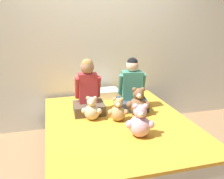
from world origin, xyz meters
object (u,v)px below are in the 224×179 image
(pillow_at_headboard, at_px, (102,94))
(teddy_bear_at_foot_of_bed, at_px, (140,123))
(child_on_left, at_px, (88,92))
(teddy_bear_held_by_left_child, at_px, (92,110))
(bed, at_px, (118,140))
(child_on_right, at_px, (132,89))
(teddy_bear_between_children, at_px, (118,111))
(teddy_bear_held_by_right_child, at_px, (138,103))

(pillow_at_headboard, bearing_deg, teddy_bear_at_foot_of_bed, -85.40)
(child_on_left, bearing_deg, teddy_bear_held_by_left_child, -88.80)
(bed, distance_m, child_on_right, 0.65)
(child_on_right, distance_m, teddy_bear_between_children, 0.45)
(bed, height_order, pillow_at_headboard, pillow_at_headboard)
(child_on_left, xyz_separation_m, child_on_right, (0.54, 0.00, -0.00))
(teddy_bear_held_by_right_child, bearing_deg, bed, -147.18)
(teddy_bear_at_foot_of_bed, bearing_deg, teddy_bear_held_by_left_child, 141.67)
(bed, distance_m, teddy_bear_held_by_left_child, 0.46)
(teddy_bear_held_by_right_child, bearing_deg, teddy_bear_at_foot_of_bed, -95.76)
(child_on_right, xyz_separation_m, pillow_at_headboard, (-0.27, 0.48, -0.19))
(child_on_left, distance_m, teddy_bear_at_foot_of_bed, 0.81)
(child_on_left, distance_m, child_on_right, 0.54)
(child_on_left, bearing_deg, teddy_bear_between_children, -49.24)
(pillow_at_headboard, bearing_deg, teddy_bear_held_by_left_child, -110.64)
(teddy_bear_held_by_left_child, bearing_deg, teddy_bear_between_children, -3.21)
(bed, relative_size, child_on_left, 3.05)
(teddy_bear_at_foot_of_bed, bearing_deg, child_on_left, 132.08)
(child_on_right, relative_size, pillow_at_headboard, 1.35)
(child_on_right, distance_m, teddy_bear_at_foot_of_bed, 0.75)
(teddy_bear_at_foot_of_bed, bearing_deg, child_on_right, 91.46)
(child_on_left, xyz_separation_m, teddy_bear_at_foot_of_bed, (0.36, -0.72, -0.11))
(bed, distance_m, teddy_bear_between_children, 0.36)
(child_on_left, distance_m, pillow_at_headboard, 0.59)
(teddy_bear_held_by_left_child, bearing_deg, teddy_bear_held_by_right_child, 17.48)
(child_on_right, xyz_separation_m, teddy_bear_held_by_left_child, (-0.54, -0.23, -0.13))
(child_on_right, xyz_separation_m, teddy_bear_held_by_right_child, (-0.01, -0.23, -0.11))
(child_on_right, xyz_separation_m, teddy_bear_between_children, (-0.27, -0.33, -0.13))
(teddy_bear_held_by_left_child, height_order, teddy_bear_at_foot_of_bed, teddy_bear_at_foot_of_bed)
(teddy_bear_between_children, relative_size, pillow_at_headboard, 0.58)
(teddy_bear_between_children, bearing_deg, teddy_bear_held_by_left_child, 173.49)
(teddy_bear_held_by_left_child, xyz_separation_m, teddy_bear_held_by_right_child, (0.53, -0.00, 0.03))
(child_on_left, distance_m, teddy_bear_between_children, 0.44)
(bed, bearing_deg, child_on_left, 129.63)
(teddy_bear_held_by_left_child, distance_m, pillow_at_headboard, 0.76)
(child_on_left, xyz_separation_m, teddy_bear_held_by_left_child, (-0.00, -0.22, -0.14))
(teddy_bear_at_foot_of_bed, bearing_deg, pillow_at_headboard, 109.87)
(bed, xyz_separation_m, child_on_right, (0.27, 0.32, 0.49))
(child_on_right, distance_m, teddy_bear_held_by_right_child, 0.25)
(bed, bearing_deg, teddy_bear_at_foot_of_bed, -76.28)
(bed, bearing_deg, child_on_right, 49.73)
(child_on_right, height_order, pillow_at_headboard, child_on_right)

